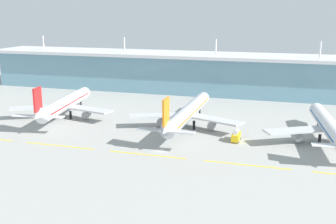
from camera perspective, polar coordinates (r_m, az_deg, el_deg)
name	(u,v)px	position (r m, az deg, el deg)	size (l,w,h in m)	color
ground_plane	(160,151)	(149.44, -1.09, -5.26)	(600.00, 600.00, 0.00)	#9E9E99
terminal_building	(217,74)	(250.66, 6.62, 5.18)	(288.00, 34.00, 32.15)	#6693A8
airliner_near	(65,104)	(198.21, -13.81, 1.04)	(48.30, 62.08, 18.90)	white
airliner_middle	(187,113)	(176.51, 2.65, -0.11)	(48.80, 71.40, 18.90)	#ADB2BC
airliner_far	(329,126)	(166.96, 20.94, -1.83)	(48.39, 61.73, 18.90)	white
taxiway_stripe_mid_west	(59,146)	(159.69, -14.48, -4.44)	(28.00, 0.70, 0.04)	yellow
taxiway_stripe_centre	(147,155)	(145.55, -2.87, -5.79)	(28.00, 0.70, 0.04)	yellow
taxiway_stripe_mid_east	(247,165)	(138.51, 10.61, -7.05)	(28.00, 0.70, 0.04)	yellow
fuel_truck	(236,135)	(161.36, 9.18, -3.15)	(2.83, 7.26, 4.95)	gold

